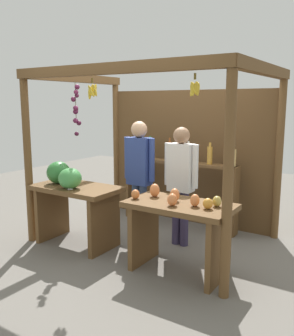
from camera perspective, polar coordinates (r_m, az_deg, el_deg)
name	(u,v)px	position (r m, az deg, el deg)	size (l,w,h in m)	color
ground_plane	(154,239)	(5.26, 1.16, -10.84)	(12.00, 12.00, 0.00)	slate
market_stall	(170,140)	(5.31, 3.61, 4.35)	(2.90, 2.03, 2.29)	brown
fruit_counter_left	(72,194)	(4.97, -11.49, -3.91)	(1.17, 0.64, 1.10)	brown
fruit_counter_right	(179,222)	(4.11, 4.97, -8.26)	(1.17, 0.64, 0.95)	brown
bottle_shelf_unit	(178,174)	(5.65, 4.88, -1.00)	(1.86, 0.22, 1.35)	brown
vendor_man	(139,169)	(5.06, -1.20, -0.14)	(0.48, 0.22, 1.63)	#394C73
vendor_woman	(181,176)	(4.82, 5.25, -1.20)	(0.48, 0.21, 1.57)	#372F50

